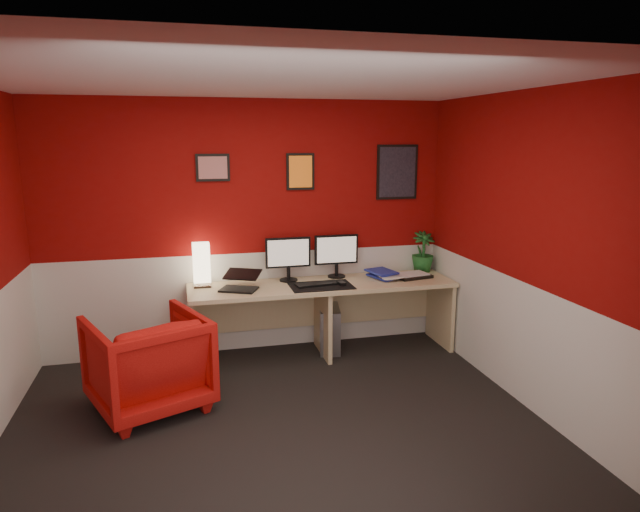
{
  "coord_description": "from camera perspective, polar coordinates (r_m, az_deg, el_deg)",
  "views": [
    {
      "loc": [
        -0.64,
        -3.76,
        2.13
      ],
      "look_at": [
        0.6,
        1.21,
        1.05
      ],
      "focal_mm": 31.54,
      "sensor_mm": 36.0,
      "label": 1
    }
  ],
  "objects": [
    {
      "name": "book_bottom",
      "position": [
        5.68,
        5.58,
        -2.25
      ],
      "size": [
        0.31,
        0.36,
        0.03
      ],
      "primitive_type": "imported",
      "rotation": [
        0.0,
        0.0,
        0.31
      ],
      "color": "#22309E",
      "rests_on": "desk"
    },
    {
      "name": "book_middle",
      "position": [
        5.67,
        5.88,
        -2.03
      ],
      "size": [
        0.24,
        0.32,
        0.02
      ],
      "primitive_type": "imported",
      "rotation": [
        0.0,
        0.0,
        0.06
      ],
      "color": "silver",
      "rests_on": "book_bottom"
    },
    {
      "name": "ceiling",
      "position": [
        3.83,
        -4.57,
        17.42
      ],
      "size": [
        4.0,
        3.5,
        0.01
      ],
      "primitive_type": "cube",
      "color": "white",
      "rests_on": "ground"
    },
    {
      "name": "shoji_lamp",
      "position": [
        5.48,
        -11.93,
        -1.0
      ],
      "size": [
        0.16,
        0.16,
        0.4
      ],
      "primitive_type": "cube",
      "color": "#FFE5B2",
      "rests_on": "desk"
    },
    {
      "name": "ground",
      "position": [
        4.37,
        -4.0,
        -17.31
      ],
      "size": [
        4.0,
        3.5,
        0.01
      ],
      "primitive_type": "cube",
      "color": "black",
      "rests_on": "ground"
    },
    {
      "name": "mouse",
      "position": [
        5.43,
        2.19,
        -2.79
      ],
      "size": [
        0.08,
        0.11,
        0.03
      ],
      "primitive_type": "cube",
      "rotation": [
        0.0,
        0.0,
        0.17
      ],
      "color": "black",
      "rests_on": "desk_mat"
    },
    {
      "name": "armchair",
      "position": [
        4.73,
        -17.07,
        -10.27
      ],
      "size": [
        1.09,
        1.1,
        0.77
      ],
      "primitive_type": "imported",
      "rotation": [
        0.0,
        0.0,
        3.54
      ],
      "color": "red",
      "rests_on": "ground"
    },
    {
      "name": "art_center",
      "position": [
        5.63,
        -2.0,
        8.56
      ],
      "size": [
        0.28,
        0.02,
        0.36
      ],
      "primitive_type": "cube",
      "color": "orange",
      "rests_on": "wall_back"
    },
    {
      "name": "wall_back",
      "position": [
        5.61,
        -7.31,
        2.81
      ],
      "size": [
        4.0,
        0.01,
        2.5
      ],
      "primitive_type": "cube",
      "color": "maroon",
      "rests_on": "ground"
    },
    {
      "name": "wainscot_back",
      "position": [
        5.78,
        -7.11,
        -4.56
      ],
      "size": [
        4.0,
        0.01,
        1.0
      ],
      "primitive_type": "cube",
      "color": "silver",
      "rests_on": "ground"
    },
    {
      "name": "pc_tower",
      "position": [
        5.77,
        0.93,
        -7.34
      ],
      "size": [
        0.28,
        0.48,
        0.45
      ],
      "primitive_type": "cube",
      "rotation": [
        0.0,
        0.0,
        -0.19
      ],
      "color": "#99999E",
      "rests_on": "ground"
    },
    {
      "name": "monitor_left",
      "position": [
        5.55,
        -3.24,
        0.38
      ],
      "size": [
        0.45,
        0.06,
        0.58
      ],
      "primitive_type": "cube",
      "color": "black",
      "rests_on": "desk"
    },
    {
      "name": "zen_tray",
      "position": [
        5.82,
        9.35,
        -2.0
      ],
      "size": [
        0.39,
        0.31,
        0.03
      ],
      "primitive_type": "cube",
      "rotation": [
        0.0,
        0.0,
        0.19
      ],
      "color": "black",
      "rests_on": "desk"
    },
    {
      "name": "art_right",
      "position": [
        5.92,
        7.82,
        8.43
      ],
      "size": [
        0.44,
        0.02,
        0.56
      ],
      "primitive_type": "cube",
      "color": "black",
      "rests_on": "wall_back"
    },
    {
      "name": "book_top",
      "position": [
        5.67,
        5.3,
        -1.76
      ],
      "size": [
        0.3,
        0.36,
        0.03
      ],
      "primitive_type": "imported",
      "rotation": [
        0.0,
        0.0,
        0.25
      ],
      "color": "#22309E",
      "rests_on": "book_middle"
    },
    {
      "name": "desk",
      "position": [
        5.61,
        0.28,
        -6.4
      ],
      "size": [
        2.6,
        0.65,
        0.73
      ],
      "primitive_type": "cube",
      "color": "#D1B686",
      "rests_on": "ground"
    },
    {
      "name": "laptop",
      "position": [
        5.29,
        -8.27,
        -2.32
      ],
      "size": [
        0.4,
        0.35,
        0.22
      ],
      "primitive_type": "cube",
      "rotation": [
        0.0,
        0.0,
        -0.45
      ],
      "color": "black",
      "rests_on": "desk"
    },
    {
      "name": "potted_plant",
      "position": [
        6.05,
        10.4,
        0.43
      ],
      "size": [
        0.25,
        0.25,
        0.43
      ],
      "primitive_type": "imported",
      "rotation": [
        0.0,
        0.0,
        0.06
      ],
      "color": "#19591E",
      "rests_on": "desk"
    },
    {
      "name": "wainscot_right",
      "position": [
        4.87,
        19.96,
        -8.39
      ],
      "size": [
        0.01,
        3.5,
        1.0
      ],
      "primitive_type": "cube",
      "color": "silver",
      "rests_on": "ground"
    },
    {
      "name": "monitor_right",
      "position": [
        5.7,
        1.7,
        0.69
      ],
      "size": [
        0.45,
        0.06,
        0.58
      ],
      "primitive_type": "cube",
      "color": "black",
      "rests_on": "desk"
    },
    {
      "name": "wall_right",
      "position": [
        4.67,
        20.67,
        0.28
      ],
      "size": [
        0.01,
        3.5,
        2.5
      ],
      "primitive_type": "cube",
      "color": "maroon",
      "rests_on": "ground"
    },
    {
      "name": "art_left",
      "position": [
        5.51,
        -10.82,
        8.8
      ],
      "size": [
        0.32,
        0.02,
        0.26
      ],
      "primitive_type": "cube",
      "color": "red",
      "rests_on": "wall_back"
    },
    {
      "name": "keyboard",
      "position": [
        5.43,
        -0.3,
        -2.85
      ],
      "size": [
        0.44,
        0.2,
        0.02
      ],
      "primitive_type": "cube",
      "rotation": [
        0.0,
        0.0,
        0.15
      ],
      "color": "black",
      "rests_on": "desk_mat"
    },
    {
      "name": "desk_mat",
      "position": [
        5.41,
        0.13,
        -3.05
      ],
      "size": [
        0.6,
        0.38,
        0.01
      ],
      "primitive_type": "cube",
      "color": "black",
      "rests_on": "desk"
    },
    {
      "name": "wall_front",
      "position": [
        2.28,
        3.36,
        -10.83
      ],
      "size": [
        4.0,
        0.01,
        2.5
      ],
      "primitive_type": "cube",
      "color": "maroon",
      "rests_on": "ground"
    }
  ]
}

